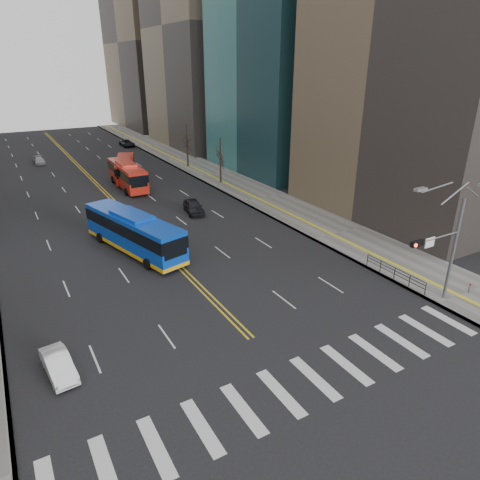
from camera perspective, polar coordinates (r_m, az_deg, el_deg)
name	(u,v)px	position (r m, az deg, el deg)	size (l,w,h in m)	color
ground	(298,385)	(25.34, 7.75, -18.64)	(220.00, 220.00, 0.00)	black
sidewalk_right	(215,174)	(68.70, -3.41, 8.73)	(7.00, 130.00, 0.15)	slate
crosswalk	(298,385)	(25.34, 7.75, -18.63)	(26.70, 4.00, 0.01)	silver
centerline	(88,175)	(72.68, -19.66, 8.18)	(0.55, 100.00, 0.01)	gold
office_towers	(50,13)	(84.41, -23.97, 25.96)	(83.00, 134.00, 58.00)	gray
signal_mast	(443,244)	(33.04, 25.40, -0.51)	(5.37, 0.37, 9.39)	slate
pedestrian_railing	(395,271)	(37.16, 19.93, -3.96)	(0.06, 6.06, 1.02)	black
bollards	(480,302)	(35.78, 29.39, -7.23)	(2.87, 3.17, 0.78)	slate
street_trees	(53,179)	(50.88, -23.63, 7.44)	(35.20, 47.20, 7.60)	#32281E
blue_bus	(133,231)	(41.14, -14.02, 1.13)	(6.02, 13.37, 3.79)	#0C40BD
red_bus_near	(127,174)	(63.03, -14.82, 8.55)	(3.00, 11.47, 3.62)	red
red_bus_far	(125,167)	(67.89, -15.05, 9.40)	(5.65, 10.84, 3.38)	red
car_white	(58,365)	(27.50, -23.05, -15.06)	(1.32, 3.80, 1.25)	white
car_dark_mid	(194,207)	(50.98, -6.21, 4.45)	(1.84, 4.58, 1.56)	black
car_silver	(39,161)	(83.80, -25.20, 9.56)	(1.64, 4.03, 1.17)	#9B9A9F
car_dark_far	(127,143)	(95.34, -14.83, 12.36)	(2.25, 4.88, 1.36)	black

